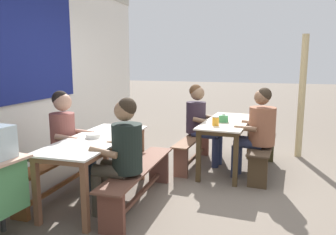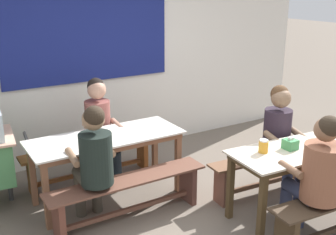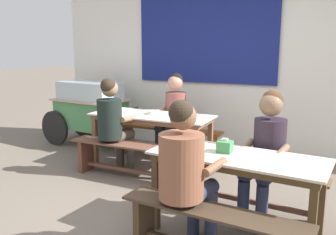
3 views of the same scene
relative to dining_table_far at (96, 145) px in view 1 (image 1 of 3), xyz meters
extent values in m
plane|color=#6C6054|center=(0.83, -1.18, -0.67)|extent=(40.00, 40.00, 0.00)
cube|color=silver|center=(0.83, 1.30, 0.76)|extent=(6.33, 0.12, 2.86)
cube|color=navy|center=(0.32, 1.21, 1.22)|extent=(2.29, 0.03, 1.60)
cube|color=silver|center=(0.00, 0.00, 0.07)|extent=(1.69, 0.67, 0.02)
cube|color=brown|center=(0.00, 0.00, 0.03)|extent=(1.61, 0.61, 0.06)
cube|color=brown|center=(0.76, 0.27, -0.34)|extent=(0.06, 0.06, 0.67)
cube|color=brown|center=(0.76, -0.27, -0.34)|extent=(0.06, 0.06, 0.67)
cube|color=brown|center=(-0.76, 0.27, -0.34)|extent=(0.06, 0.06, 0.67)
cube|color=brown|center=(-0.76, -0.27, -0.34)|extent=(0.06, 0.06, 0.67)
cube|color=beige|center=(1.57, -1.35, 0.07)|extent=(1.56, 0.74, 0.02)
cube|color=#49371F|center=(1.57, -1.35, 0.03)|extent=(1.48, 0.67, 0.06)
cube|color=#49371F|center=(2.26, -1.15, -0.34)|extent=(0.06, 0.06, 0.67)
cube|color=#49371F|center=(2.22, -1.65, -0.34)|extent=(0.06, 0.06, 0.67)
cube|color=#49371F|center=(0.91, -1.05, -0.34)|extent=(0.06, 0.06, 0.67)
cube|color=#49371F|center=(0.87, -1.55, -0.34)|extent=(0.06, 0.06, 0.67)
cube|color=brown|center=(0.00, 0.53, -0.23)|extent=(1.68, 0.25, 0.03)
cube|color=brown|center=(0.72, 0.53, -0.46)|extent=(0.06, 0.21, 0.43)
cube|color=brown|center=(-0.72, 0.53, -0.46)|extent=(0.06, 0.21, 0.43)
cube|color=brown|center=(0.00, 0.53, -0.57)|extent=(1.40, 0.04, 0.04)
cube|color=brown|center=(0.00, -0.53, -0.22)|extent=(1.71, 0.31, 0.02)
cube|color=brown|center=(0.73, -0.53, -0.45)|extent=(0.06, 0.26, 0.44)
cube|color=brown|center=(-0.73, -0.53, -0.45)|extent=(0.06, 0.26, 0.44)
cube|color=brown|center=(0.00, -0.53, -0.56)|extent=(1.43, 0.04, 0.04)
cube|color=brown|center=(1.61, -0.82, -0.23)|extent=(1.45, 0.35, 0.02)
cube|color=brown|center=(2.21, -0.86, -0.46)|extent=(0.08, 0.21, 0.43)
cube|color=brown|center=(1.01, -0.77, -0.46)|extent=(0.08, 0.21, 0.43)
cube|color=brown|center=(1.61, -0.82, -0.56)|extent=(1.16, 0.13, 0.04)
cube|color=#403122|center=(1.53, -1.88, -0.22)|extent=(1.51, 0.41, 0.02)
cube|color=#3C371D|center=(2.15, -1.93, -0.45)|extent=(0.08, 0.25, 0.44)
cube|color=#44321F|center=(0.90, -1.83, -0.45)|extent=(0.08, 0.25, 0.44)
cube|color=#403122|center=(1.53, -1.88, -0.56)|extent=(1.21, 0.14, 0.04)
cylinder|color=#333333|center=(-0.97, 0.52, -0.52)|extent=(0.05, 0.05, 0.30)
cylinder|color=#3F3F3F|center=(-0.73, 0.49, 0.00)|extent=(0.11, 0.62, 0.04)
cylinder|color=#2C324E|center=(1.41, -1.54, -0.44)|extent=(0.11, 0.11, 0.46)
cylinder|color=#2C324E|center=(1.23, -1.51, -0.44)|extent=(0.11, 0.11, 0.46)
cylinder|color=#2C324E|center=(1.38, -1.71, -0.16)|extent=(0.19, 0.39, 0.13)
cylinder|color=#2C324E|center=(1.20, -1.68, -0.16)|extent=(0.19, 0.39, 0.13)
cylinder|color=brown|center=(1.26, -1.86, 0.09)|extent=(0.36, 0.36, 0.52)
sphere|color=brown|center=(1.26, -1.84, 0.48)|extent=(0.21, 0.21, 0.21)
sphere|color=#2D2319|center=(1.26, -1.87, 0.52)|extent=(0.19, 0.19, 0.19)
cylinder|color=brown|center=(1.49, -1.71, 0.07)|extent=(0.12, 0.31, 0.09)
cylinder|color=brown|center=(1.09, -1.65, 0.07)|extent=(0.12, 0.31, 0.07)
cylinder|color=#1C262E|center=(0.01, 0.19, -0.44)|extent=(0.11, 0.11, 0.46)
cylinder|color=#1C262E|center=(0.19, 0.18, -0.44)|extent=(0.11, 0.11, 0.46)
cylinder|color=#1C262E|center=(0.02, 0.36, -0.16)|extent=(0.15, 0.39, 0.13)
cylinder|color=#1C262E|center=(0.20, 0.35, -0.16)|extent=(0.15, 0.39, 0.13)
cylinder|color=brown|center=(0.12, 0.53, 0.08)|extent=(0.31, 0.31, 0.51)
sphere|color=tan|center=(0.12, 0.51, 0.47)|extent=(0.22, 0.22, 0.22)
sphere|color=black|center=(0.12, 0.54, 0.51)|extent=(0.20, 0.20, 0.20)
cylinder|color=tan|center=(-0.06, 0.36, 0.06)|extent=(0.09, 0.31, 0.09)
cylinder|color=tan|center=(0.29, 0.34, 0.06)|extent=(0.09, 0.31, 0.08)
cylinder|color=#453F34|center=(-0.22, -0.21, -0.44)|extent=(0.11, 0.11, 0.46)
cylinder|color=#453F34|center=(-0.40, -0.20, -0.44)|extent=(0.11, 0.11, 0.46)
cylinder|color=#453F34|center=(-0.23, -0.37, -0.16)|extent=(0.15, 0.37, 0.13)
cylinder|color=#453F34|center=(-0.41, -0.36, -0.16)|extent=(0.15, 0.37, 0.13)
cylinder|color=black|center=(-0.33, -0.53, 0.08)|extent=(0.32, 0.32, 0.51)
sphere|color=#8E694B|center=(-0.33, -0.51, 0.48)|extent=(0.21, 0.21, 0.21)
sphere|color=#2D2319|center=(-0.33, -0.54, 0.51)|extent=(0.20, 0.20, 0.20)
cylinder|color=#8E694B|center=(-0.14, -0.36, 0.07)|extent=(0.08, 0.31, 0.09)
cylinder|color=#8E694B|center=(-0.50, -0.34, 0.07)|extent=(0.08, 0.31, 0.11)
cylinder|color=navy|center=(1.60, -1.17, -0.44)|extent=(0.11, 0.11, 0.46)
cylinder|color=navy|center=(1.77, -1.20, -0.44)|extent=(0.11, 0.11, 0.46)
cylinder|color=navy|center=(1.63, -0.99, -0.16)|extent=(0.20, 0.42, 0.13)
cylinder|color=navy|center=(1.80, -1.02, -0.16)|extent=(0.20, 0.42, 0.13)
cylinder|color=#2A1F2B|center=(1.75, -0.83, 0.07)|extent=(0.31, 0.31, 0.49)
sphere|color=brown|center=(1.74, -0.85, 0.46)|extent=(0.22, 0.22, 0.22)
sphere|color=#4C331E|center=(1.75, -0.82, 0.50)|extent=(0.20, 0.20, 0.20)
cylinder|color=brown|center=(1.54, -0.98, 0.06)|extent=(0.12, 0.31, 0.11)
cylinder|color=brown|center=(1.89, -1.04, 0.06)|extent=(0.12, 0.31, 0.11)
cube|color=#3C894F|center=(1.44, -1.31, 0.13)|extent=(0.12, 0.13, 0.10)
cube|color=white|center=(1.44, -1.31, 0.19)|extent=(0.05, 0.04, 0.02)
cylinder|color=orange|center=(1.15, -1.23, 0.14)|extent=(0.09, 0.09, 0.12)
cylinder|color=white|center=(1.15, -1.23, 0.21)|extent=(0.08, 0.08, 0.02)
cylinder|color=silver|center=(0.00, 0.04, 0.10)|extent=(0.17, 0.17, 0.05)
cylinder|color=tan|center=(2.60, -2.46, 0.36)|extent=(0.11, 0.11, 2.07)
camera|label=1|loc=(-3.47, -1.90, 1.00)|focal=36.19mm
camera|label=2|loc=(-1.62, -3.98, 1.68)|focal=44.29mm
camera|label=3|loc=(2.35, -4.37, 1.02)|focal=39.19mm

